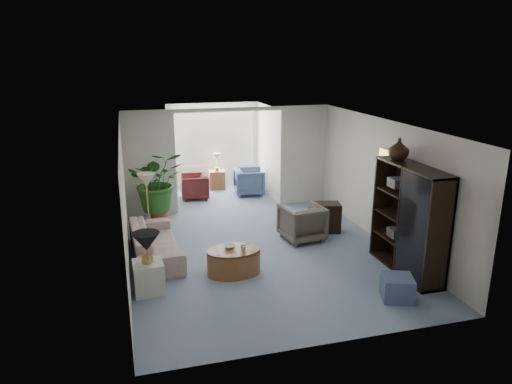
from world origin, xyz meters
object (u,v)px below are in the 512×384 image
object	(u,v)px
side_table_dark	(327,217)
cabinet_urn	(399,149)
floor_lamp	(146,180)
coffee_table	(234,261)
coffee_bowl	(230,246)
plant_pot	(160,217)
coffee_cup	(243,248)
table_lamp	(146,242)
sunroom_table	(217,180)
sofa	(155,243)
entertainment_cabinet	(409,220)
ottoman	(397,288)
wingback_chair	(302,222)
sunroom_chair_blue	(249,182)
end_table	(149,277)
sunroom_chair_maroon	(195,186)
framed_picture	(388,163)

from	to	relation	value
side_table_dark	cabinet_urn	size ratio (longest dim) A/B	1.66
floor_lamp	coffee_table	world-z (taller)	floor_lamp
coffee_bowl	plant_pot	world-z (taller)	coffee_bowl
coffee_cup	side_table_dark	world-z (taller)	side_table_dark
table_lamp	sunroom_table	size ratio (longest dim) A/B	0.83
coffee_cup	floor_lamp	bearing A→B (deg)	123.87
plant_pot	floor_lamp	bearing A→B (deg)	-108.48
sofa	side_table_dark	size ratio (longest dim) A/B	3.28
entertainment_cabinet	cabinet_urn	xyz separation A→B (m)	(0.00, 0.50, 1.15)
coffee_bowl	sunroom_table	bearing A→B (deg)	81.43
coffee_cup	plant_pot	world-z (taller)	coffee_cup
entertainment_cabinet	ottoman	xyz separation A→B (m)	(-0.69, -0.87, -0.77)
side_table_dark	plant_pot	size ratio (longest dim) A/B	1.58
table_lamp	coffee_cup	size ratio (longest dim) A/B	4.06
sofa	sunroom_table	size ratio (longest dim) A/B	3.94
wingback_chair	side_table_dark	distance (m)	0.76
sofa	table_lamp	xyz separation A→B (m)	(-0.20, -1.35, 0.57)
coffee_table	side_table_dark	distance (m)	2.83
entertainment_cabinet	sunroom_chair_blue	bearing A→B (deg)	105.21
side_table_dark	sunroom_table	world-z (taller)	side_table_dark
wingback_chair	ottoman	world-z (taller)	wingback_chair
end_table	side_table_dark	xyz separation A→B (m)	(3.89, 1.78, 0.06)
entertainment_cabinet	wingback_chair	bearing A→B (deg)	123.70
cabinet_urn	plant_pot	bearing A→B (deg)	142.36
ottoman	coffee_table	bearing A→B (deg)	145.56
coffee_table	cabinet_urn	bearing A→B (deg)	-3.79
coffee_table	cabinet_urn	distance (m)	3.52
floor_lamp	sunroom_chair_maroon	bearing A→B (deg)	62.60
framed_picture	coffee_bowl	world-z (taller)	framed_picture
coffee_table	sunroom_table	xyz separation A→B (m)	(0.75, 5.43, 0.04)
sunroom_chair_maroon	sunroom_table	world-z (taller)	sunroom_chair_maroon
sofa	floor_lamp	world-z (taller)	floor_lamp
coffee_table	side_table_dark	size ratio (longest dim) A/B	1.50
coffee_table	ottoman	size ratio (longest dim) A/B	2.03
wingback_chair	plant_pot	size ratio (longest dim) A/B	2.05
sofa	coffee_bowl	distance (m)	1.56
framed_picture	sunroom_chair_blue	distance (m)	4.71
floor_lamp	coffee_cup	world-z (taller)	floor_lamp
side_table_dark	end_table	bearing A→B (deg)	-155.41
sofa	end_table	world-z (taller)	sofa
framed_picture	sofa	bearing A→B (deg)	172.89
end_table	floor_lamp	world-z (taller)	floor_lamp
table_lamp	coffee_bowl	size ratio (longest dim) A/B	2.19
end_table	sunroom_chair_blue	size ratio (longest dim) A/B	0.66
side_table_dark	cabinet_urn	xyz separation A→B (m)	(0.55, -1.67, 1.79)
coffee_cup	end_table	bearing A→B (deg)	-172.99
table_lamp	side_table_dark	bearing A→B (deg)	24.59
framed_picture	table_lamp	bearing A→B (deg)	-170.36
framed_picture	entertainment_cabinet	xyz separation A→B (m)	(-0.23, -1.19, -0.74)
coffee_bowl	entertainment_cabinet	size ratio (longest dim) A/B	0.10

